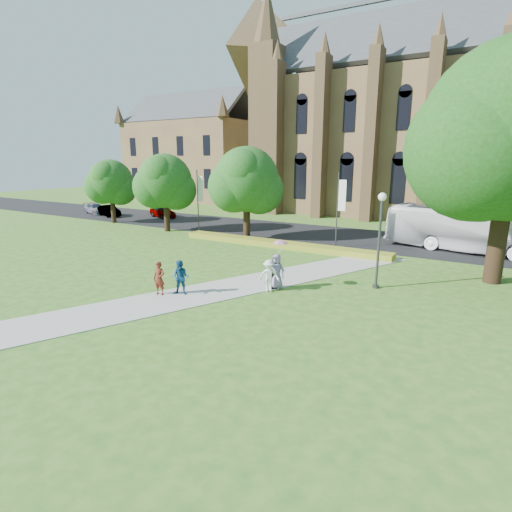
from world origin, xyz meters
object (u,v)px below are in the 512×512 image
Objects in this scene: car_0 at (163,211)px; pedestrian_0 at (159,278)px; tour_coach at (471,230)px; car_2 at (95,209)px; car_1 at (109,211)px; streetlamp at (380,229)px.

pedestrian_0 is (20.25, -21.38, 0.16)m from car_0.
tour_coach reaches higher than car_0.
car_2 is at bearing 135.36° from pedestrian_0.
car_1 reaches higher than car_2.
pedestrian_0 is (30.33, -19.49, 0.26)m from car_2.
streetlamp is 1.26× the size of car_1.
streetlamp is 1.19× the size of car_2.
pedestrian_0 reaches higher than car_2.
car_1 is at bearing 133.09° from pedestrian_0.
streetlamp is 37.95m from car_1.
tour_coach is 2.97× the size of car_1.
streetlamp is at bearing -91.60° from car_2.
car_1 is 3.78m from car_2.
tour_coach is 33.48m from car_0.
streetlamp is at bearing 172.26° from tour_coach.
car_0 is 2.47× the size of pedestrian_0.
car_2 is 36.06m from pedestrian_0.
streetlamp is 2.98× the size of pedestrian_0.
streetlamp is at bearing -95.88° from car_0.
streetlamp is 11.99m from pedestrian_0.
tour_coach is 23.66m from pedestrian_0.
tour_coach is 2.81× the size of car_2.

